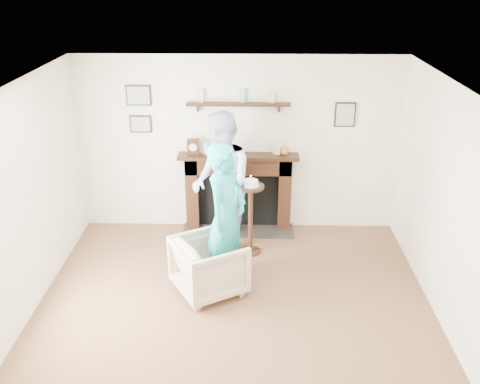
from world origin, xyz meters
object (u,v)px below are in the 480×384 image
Objects in this scene: woman at (227,282)px; pedestal_table at (251,206)px; armchair at (210,290)px; man at (222,246)px.

pedestal_table is (0.28, 0.75, 0.69)m from woman.
man is (0.09, 1.07, 0.00)m from armchair.
pedestal_table reaches higher than man.
woman is at bearing -110.62° from pedestal_table.
man is at bearing 159.73° from pedestal_table.
woman is 1.60× the size of pedestal_table.
pedestal_table reaches higher than woman.
armchair is 1.08m from man.
man is at bearing 31.31° from woman.
pedestal_table is (0.48, 0.93, 0.69)m from armchair.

